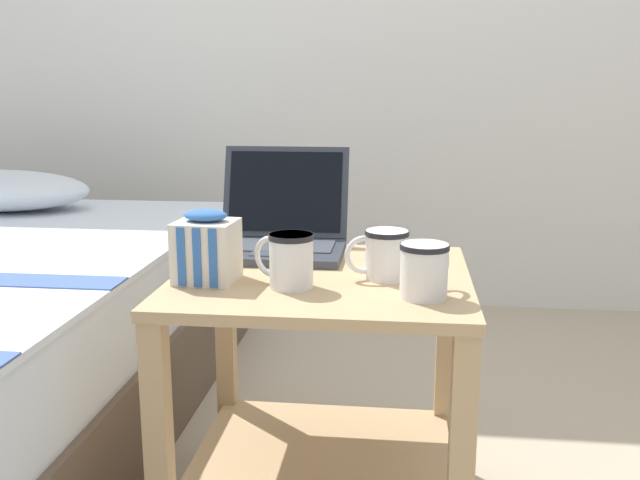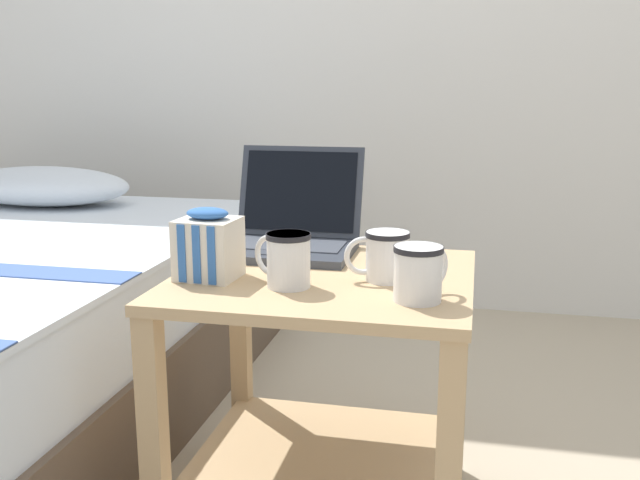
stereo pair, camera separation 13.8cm
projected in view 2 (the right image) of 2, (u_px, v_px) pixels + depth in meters
back_wall at (410, 2)px, 2.84m from camera, size 8.00×0.05×2.50m
bedside_table at (324, 367)px, 1.48m from camera, size 0.59×0.56×0.56m
laptop at (290, 230)px, 1.64m from camera, size 0.30×0.30×0.23m
mug_front_left at (287, 257)px, 1.34m from camera, size 0.12×0.09×0.10m
mug_front_right at (419, 270)px, 1.26m from camera, size 0.10×0.12×0.10m
mug_mid_center at (386, 254)px, 1.39m from camera, size 0.13×0.09×0.10m
snack_bag at (208, 246)px, 1.40m from camera, size 0.12×0.11×0.14m
cell_phone at (405, 256)px, 1.57m from camera, size 0.12×0.17×0.01m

